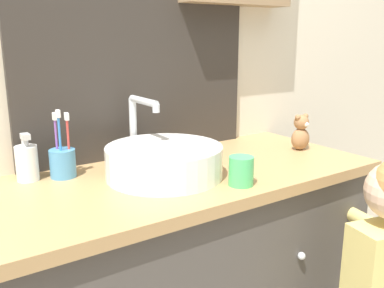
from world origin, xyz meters
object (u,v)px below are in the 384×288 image
at_px(teddy_bear, 301,133).
at_px(soap_dispenser, 27,162).
at_px(drinking_cup, 241,171).
at_px(sink_basin, 164,160).
at_px(toothbrush_holder, 63,161).

bearing_deg(teddy_bear, soap_dispenser, 167.40).
distance_m(soap_dispenser, drinking_cup, 0.61).
bearing_deg(sink_basin, drinking_cup, -54.44).
xyz_separation_m(teddy_bear, drinking_cup, (-0.43, -0.17, -0.02)).
relative_size(soap_dispenser, drinking_cup, 1.70).
distance_m(toothbrush_holder, teddy_bear, 0.84).
bearing_deg(drinking_cup, teddy_bear, 21.84).
relative_size(toothbrush_holder, drinking_cup, 2.45).
bearing_deg(sink_basin, teddy_bear, -1.79).
relative_size(sink_basin, toothbrush_holder, 1.97).
bearing_deg(drinking_cup, sink_basin, 125.56).
xyz_separation_m(toothbrush_holder, teddy_bear, (0.82, -0.18, 0.01)).
xyz_separation_m(sink_basin, teddy_bear, (0.57, -0.02, 0.01)).
bearing_deg(soap_dispenser, toothbrush_holder, -16.07).
bearing_deg(teddy_bear, toothbrush_holder, 167.81).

